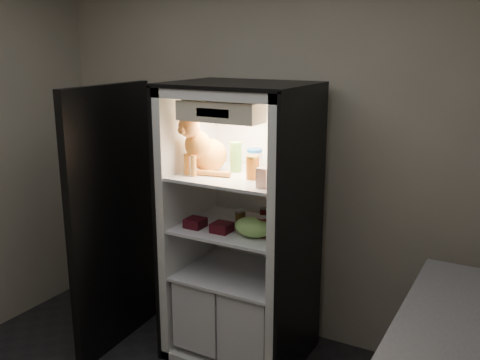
# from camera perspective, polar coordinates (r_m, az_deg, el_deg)

# --- Properties ---
(room_shell) EXTENTS (3.60, 3.60, 3.60)m
(room_shell) POSITION_cam_1_polar(r_m,az_deg,el_deg) (2.33, -16.37, 1.70)
(room_shell) COLOR white
(room_shell) RESTS_ON floor
(refrigerator) EXTENTS (0.90, 0.72, 1.88)m
(refrigerator) POSITION_cam_1_polar(r_m,az_deg,el_deg) (3.64, 0.27, -6.86)
(refrigerator) COLOR white
(refrigerator) RESTS_ON floor
(fridge_door) EXTENTS (0.12, 0.87, 1.85)m
(fridge_door) POSITION_cam_1_polar(r_m,az_deg,el_deg) (3.82, -13.41, -4.28)
(fridge_door) COLOR black
(fridge_door) RESTS_ON floor
(tabby_cat) EXTENTS (0.35, 0.41, 0.42)m
(tabby_cat) POSITION_cam_1_polar(r_m,az_deg,el_deg) (3.48, -3.92, 3.34)
(tabby_cat) COLOR orange
(tabby_cat) RESTS_ON refrigerator
(parmesan_shaker) EXTENTS (0.08, 0.08, 0.20)m
(parmesan_shaker) POSITION_cam_1_polar(r_m,az_deg,el_deg) (3.50, -0.45, 2.48)
(parmesan_shaker) COLOR green
(parmesan_shaker) RESTS_ON refrigerator
(mayo_tub) EXTENTS (0.10, 0.10, 0.14)m
(mayo_tub) POSITION_cam_1_polar(r_m,az_deg,el_deg) (3.55, 1.57, 2.21)
(mayo_tub) COLOR white
(mayo_tub) RESTS_ON refrigerator
(salsa_jar) EXTENTS (0.08, 0.08, 0.15)m
(salsa_jar) POSITION_cam_1_polar(r_m,az_deg,el_deg) (3.31, 1.35, 1.36)
(salsa_jar) COLOR maroon
(salsa_jar) RESTS_ON refrigerator
(pepper_jar) EXTENTS (0.11, 0.11, 0.18)m
(pepper_jar) POSITION_cam_1_polar(r_m,az_deg,el_deg) (3.39, 4.20, 1.95)
(pepper_jar) COLOR #A31915
(pepper_jar) RESTS_ON refrigerator
(cream_carton) EXTENTS (0.07, 0.07, 0.12)m
(cream_carton) POSITION_cam_1_polar(r_m,az_deg,el_deg) (3.12, 2.52, 0.27)
(cream_carton) COLOR white
(cream_carton) RESTS_ON refrigerator
(soda_can_a) EXTENTS (0.06, 0.06, 0.11)m
(soda_can_a) POSITION_cam_1_polar(r_m,az_deg,el_deg) (3.56, 2.62, -3.87)
(soda_can_a) COLOR black
(soda_can_a) RESTS_ON refrigerator
(soda_can_b) EXTENTS (0.07, 0.07, 0.12)m
(soda_can_b) POSITION_cam_1_polar(r_m,az_deg,el_deg) (3.37, 3.89, -4.87)
(soda_can_b) COLOR black
(soda_can_b) RESTS_ON refrigerator
(soda_can_c) EXTENTS (0.07, 0.07, 0.13)m
(soda_can_c) POSITION_cam_1_polar(r_m,az_deg,el_deg) (3.33, 2.32, -5.00)
(soda_can_c) COLOR black
(soda_can_c) RESTS_ON refrigerator
(condiment_jar) EXTENTS (0.07, 0.07, 0.10)m
(condiment_jar) POSITION_cam_1_polar(r_m,az_deg,el_deg) (3.57, 0.03, -3.95)
(condiment_jar) COLOR brown
(condiment_jar) RESTS_ON refrigerator
(grape_bag) EXTENTS (0.25, 0.18, 0.12)m
(grape_bag) POSITION_cam_1_polar(r_m,az_deg,el_deg) (3.33, 1.42, -5.05)
(grape_bag) COLOR #82BE58
(grape_bag) RESTS_ON refrigerator
(berry_box_left) EXTENTS (0.12, 0.12, 0.06)m
(berry_box_left) POSITION_cam_1_polar(r_m,az_deg,el_deg) (3.52, -4.79, -4.57)
(berry_box_left) COLOR #510D17
(berry_box_left) RESTS_ON refrigerator
(berry_box_right) EXTENTS (0.12, 0.12, 0.06)m
(berry_box_right) POSITION_cam_1_polar(r_m,az_deg,el_deg) (3.42, -1.96, -5.09)
(berry_box_right) COLOR #510D17
(berry_box_right) RESTS_ON refrigerator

